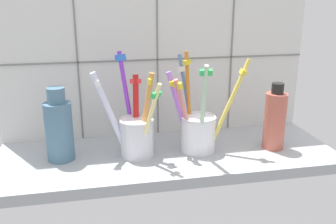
{
  "coord_description": "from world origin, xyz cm",
  "views": [
    {
      "loc": [
        -13.39,
        -65.73,
        31.87
      ],
      "look_at": [
        0.0,
        0.05,
        10.15
      ],
      "focal_mm": 40.81,
      "sensor_mm": 36.0,
      "label": 1
    }
  ],
  "objects": [
    {
      "name": "soap_bottle",
      "position": [
        20.72,
        -1.69,
        7.86
      ],
      "size": [
        4.18,
        4.18,
        13.05
      ],
      "color": "#BB5B4A",
      "rests_on": "counter_slab"
    },
    {
      "name": "counter_slab",
      "position": [
        0.0,
        0.0,
        1.0
      ],
      "size": [
        64.0,
        22.0,
        2.0
      ],
      "primitive_type": "cube",
      "color": "#9EA3A8",
      "rests_on": "ground"
    },
    {
      "name": "toothbrush_cup_left",
      "position": [
        -6.09,
        0.18,
        6.83
      ],
      "size": [
        11.79,
        11.95,
        18.97
      ],
      "color": "silver",
      "rests_on": "counter_slab"
    },
    {
      "name": "ceramic_vase",
      "position": [
        -19.78,
        1.09,
        8.03
      ],
      "size": [
        4.92,
        4.92,
        13.55
      ],
      "color": "slate",
      "rests_on": "counter_slab"
    },
    {
      "name": "tile_wall_back",
      "position": [
        -0.0,
        12.0,
        22.5
      ],
      "size": [
        64.0,
        2.2,
        45.0
      ],
      "color": "silver",
      "rests_on": "ground"
    },
    {
      "name": "toothbrush_cup_right",
      "position": [
        5.74,
        -0.0,
        6.73
      ],
      "size": [
        15.06,
        12.9,
        18.9
      ],
      "color": "white",
      "rests_on": "counter_slab"
    }
  ]
}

